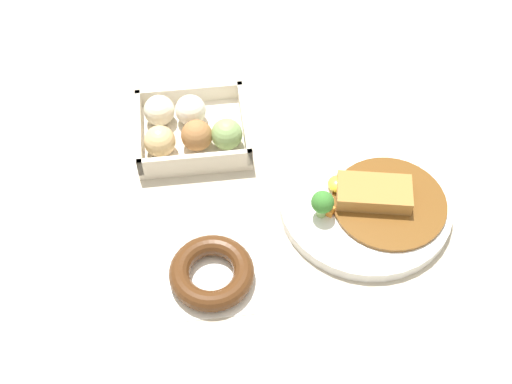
% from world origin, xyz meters
% --- Properties ---
extents(ground_plane, '(1.60, 1.60, 0.00)m').
position_xyz_m(ground_plane, '(0.00, 0.00, 0.00)').
color(ground_plane, '#B2A893').
extents(curry_plate, '(0.25, 0.25, 0.06)m').
position_xyz_m(curry_plate, '(0.10, 0.00, 0.01)').
color(curry_plate, white).
rests_on(curry_plate, ground_plane).
extents(donut_box, '(0.17, 0.15, 0.06)m').
position_xyz_m(donut_box, '(-0.15, 0.16, 0.03)').
color(donut_box, beige).
rests_on(donut_box, ground_plane).
extents(chocolate_ring_donut, '(0.12, 0.12, 0.03)m').
position_xyz_m(chocolate_ring_donut, '(-0.14, -0.09, 0.02)').
color(chocolate_ring_donut, white).
rests_on(chocolate_ring_donut, ground_plane).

